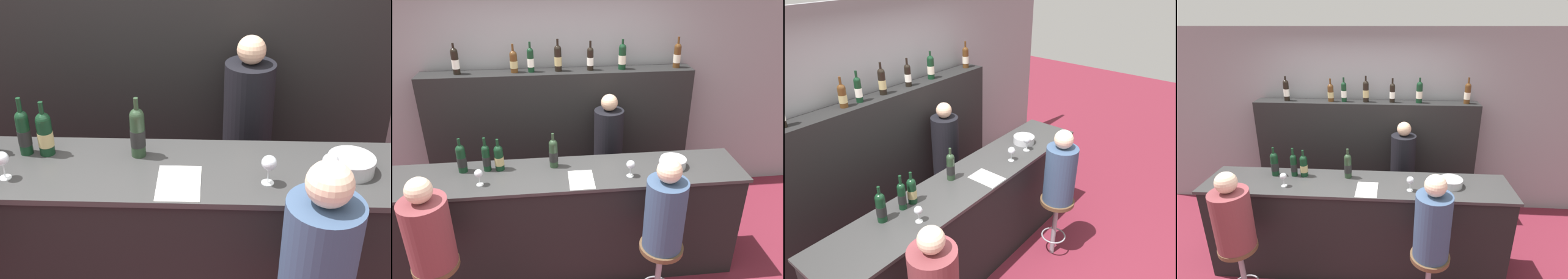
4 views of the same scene
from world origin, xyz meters
TOP-DOWN VIEW (x-y plane):
  - wall_back at (0.00, 1.66)m, footprint 6.40×0.05m
  - bar_counter at (0.00, 0.27)m, footprint 3.17×0.59m
  - back_bar_cabinet at (0.00, 1.44)m, footprint 2.97×0.28m
  - wine_bottle_counter_0 at (-0.89, 0.39)m, footprint 0.08×0.08m
  - wine_bottle_counter_1 at (-0.68, 0.39)m, footprint 0.07×0.07m
  - wine_bottle_counter_2 at (-0.57, 0.39)m, footprint 0.08×0.08m
  - wine_bottle_counter_3 at (-0.10, 0.39)m, footprint 0.08×0.08m
  - wine_bottle_backbar_0 at (-1.06, 1.44)m, footprint 0.08×0.08m
  - wine_bottle_backbar_1 at (-0.46, 1.44)m, footprint 0.08×0.08m
  - wine_bottle_backbar_2 at (-0.29, 1.44)m, footprint 0.07×0.07m
  - wine_bottle_backbar_3 at (0.01, 1.44)m, footprint 0.08×0.08m
  - wine_bottle_backbar_4 at (0.35, 1.44)m, footprint 0.07×0.07m
  - wine_bottle_backbar_5 at (0.70, 1.44)m, footprint 0.08×0.08m
  - wine_bottle_backbar_6 at (1.32, 1.44)m, footprint 0.08×0.08m
  - wine_glass_0 at (-0.72, 0.16)m, footprint 0.07×0.07m
  - wine_glass_1 at (0.55, 0.16)m, footprint 0.07×0.07m
  - wine_glass_2 at (0.84, 0.16)m, footprint 0.08×0.08m
  - metal_bowl at (0.97, 0.28)m, footprint 0.23×0.23m
  - tasting_menu at (0.13, 0.14)m, footprint 0.21×0.30m
  - bar_stool_left at (-1.03, -0.32)m, footprint 0.35×0.35m
  - guest_seated_left at (-1.03, -0.32)m, footprint 0.34×0.34m
  - bar_stool_right at (0.72, -0.32)m, footprint 0.35×0.35m
  - guest_seated_right at (0.72, -0.32)m, footprint 0.31×0.31m
  - bartender at (0.51, 1.06)m, footprint 0.31×0.31m

SIDE VIEW (x-z plane):
  - bar_counter at x=0.00m, z-range 0.00..1.08m
  - bar_stool_left at x=-1.03m, z-range 0.19..0.90m
  - bar_stool_right at x=0.72m, z-range 0.19..0.90m
  - bartender at x=0.51m, z-range -0.06..1.44m
  - back_bar_cabinet at x=0.00m, z-range 0.00..1.66m
  - guest_seated_left at x=-1.03m, z-range 0.65..1.40m
  - guest_seated_right at x=0.72m, z-range 0.66..1.44m
  - tasting_menu at x=0.13m, z-range 1.08..1.08m
  - metal_bowl at x=0.97m, z-range 1.08..1.16m
  - wine_glass_0 at x=-0.72m, z-range 1.11..1.25m
  - wine_glass_1 at x=0.55m, z-range 1.11..1.26m
  - wine_bottle_counter_2 at x=-0.57m, z-range 1.05..1.35m
  - wine_glass_2 at x=0.84m, z-range 1.12..1.28m
  - wine_bottle_counter_1 at x=-0.68m, z-range 1.04..1.36m
  - wine_bottle_counter_0 at x=-0.89m, z-range 1.05..1.37m
  - wine_bottle_counter_3 at x=-0.10m, z-range 1.05..1.38m
  - wall_back at x=0.00m, z-range 0.00..2.60m
  - wine_bottle_backbar_1 at x=-0.46m, z-range 1.62..1.93m
  - wine_bottle_backbar_4 at x=0.35m, z-range 1.63..1.94m
  - wine_bottle_backbar_2 at x=-0.29m, z-range 1.63..1.95m
  - wine_bottle_backbar_6 at x=1.32m, z-range 1.62..1.96m
  - wine_bottle_backbar_5 at x=0.70m, z-range 1.63..1.96m
  - wine_bottle_backbar_0 at x=-1.06m, z-range 1.63..1.96m
  - wine_bottle_backbar_3 at x=0.01m, z-range 1.63..1.97m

